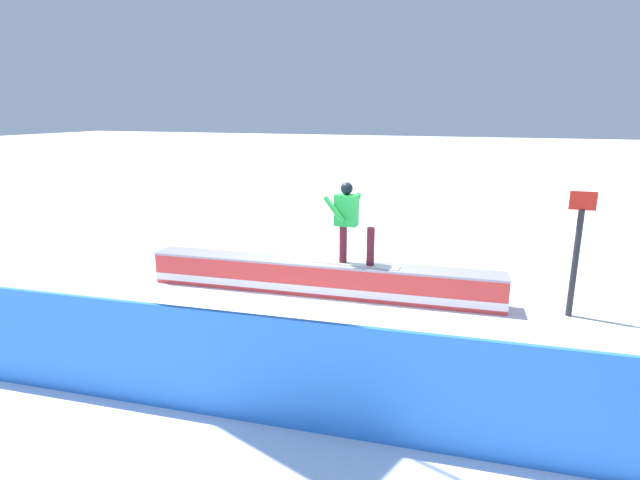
{
  "coord_description": "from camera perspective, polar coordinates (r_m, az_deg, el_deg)",
  "views": [
    {
      "loc": [
        -3.01,
        8.53,
        3.36
      ],
      "look_at": [
        -0.34,
        0.97,
        1.3
      ],
      "focal_mm": 28.54,
      "sensor_mm": 36.0,
      "label": 1
    }
  ],
  "objects": [
    {
      "name": "snowboarder",
      "position": [
        9.14,
        3.33,
        2.25
      ],
      "size": [
        1.6,
        0.42,
        1.5
      ],
      "color": "silver",
      "rests_on": "grind_box"
    },
    {
      "name": "trail_marker",
      "position": [
        9.27,
        26.82,
        -1.13
      ],
      "size": [
        0.4,
        0.1,
        2.11
      ],
      "color": "#262628",
      "rests_on": "ground_plane"
    },
    {
      "name": "safety_fence",
      "position": [
        5.98,
        -13.68,
        -13.13
      ],
      "size": [
        13.14,
        1.1,
        1.28
      ],
      "primitive_type": "cube",
      "rotation": [
        0.0,
        0.0,
        0.08
      ],
      "color": "blue",
      "rests_on": "ground_plane"
    },
    {
      "name": "grind_box",
      "position": [
        9.55,
        0.02,
        -4.39
      ],
      "size": [
        6.68,
        1.08,
        0.63
      ],
      "color": "red",
      "rests_on": "ground_plane"
    },
    {
      "name": "ground_plane",
      "position": [
        9.65,
        0.02,
        -5.99
      ],
      "size": [
        120.0,
        120.0,
        0.0
      ],
      "primitive_type": "plane",
      "color": "white"
    }
  ]
}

